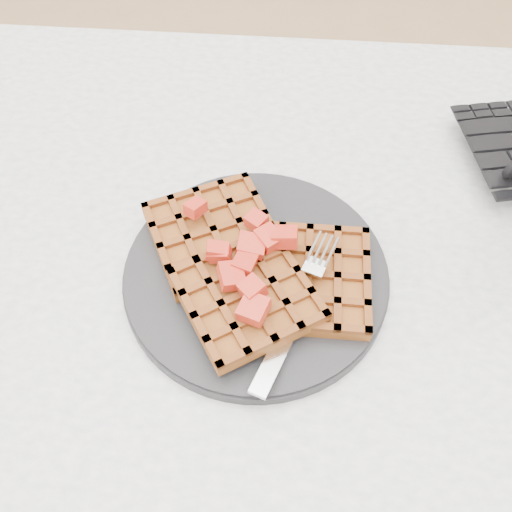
{
  "coord_description": "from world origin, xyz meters",
  "views": [
    {
      "loc": [
        -0.07,
        -0.31,
        1.23
      ],
      "look_at": [
        -0.1,
        -0.0,
        0.79
      ],
      "focal_mm": 40.0,
      "sensor_mm": 36.0,
      "label": 1
    }
  ],
  "objects": [
    {
      "name": "plate",
      "position": [
        -0.1,
        -0.0,
        0.76
      ],
      "size": [
        0.26,
        0.26,
        0.02
      ],
      "primitive_type": "cylinder",
      "color": "black",
      "rests_on": "table"
    },
    {
      "name": "strawberry_pile",
      "position": [
        -0.1,
        -0.0,
        0.8
      ],
      "size": [
        0.15,
        0.15,
        0.02
      ],
      "primitive_type": null,
      "color": "maroon",
      "rests_on": "waffles"
    },
    {
      "name": "ground",
      "position": [
        0.0,
        0.0,
        0.0
      ],
      "size": [
        4.0,
        4.0,
        0.0
      ],
      "primitive_type": "plane",
      "color": "tan",
      "rests_on": "ground"
    },
    {
      "name": "waffles",
      "position": [
        -0.1,
        -0.01,
        0.78
      ],
      "size": [
        0.23,
        0.23,
        0.03
      ],
      "color": "brown",
      "rests_on": "plate"
    },
    {
      "name": "table",
      "position": [
        0.0,
        0.0,
        0.64
      ],
      "size": [
        1.2,
        0.8,
        0.75
      ],
      "color": "silver",
      "rests_on": "ground"
    },
    {
      "name": "fork",
      "position": [
        -0.05,
        -0.04,
        0.77
      ],
      "size": [
        0.08,
        0.18,
        0.02
      ],
      "primitive_type": null,
      "rotation": [
        0.0,
        0.0,
        -0.35
      ],
      "color": "silver",
      "rests_on": "plate"
    }
  ]
}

